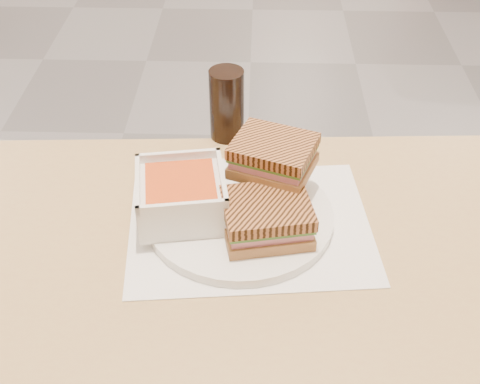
{
  "coord_description": "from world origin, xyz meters",
  "views": [
    {
      "loc": [
        0.03,
        -2.73,
        1.41
      ],
      "look_at": [
        0.01,
        -2.0,
        0.82
      ],
      "focal_mm": 47.3,
      "sensor_mm": 36.0,
      "label": 1
    }
  ],
  "objects_px": {
    "plate": "(240,216)",
    "cola_glass": "(227,105)",
    "main_table": "(193,327)",
    "panini_lower": "(267,218)",
    "soup_bowl": "(181,197)"
  },
  "relations": [
    {
      "from": "soup_bowl",
      "to": "panini_lower",
      "type": "relative_size",
      "value": 1.05
    },
    {
      "from": "plate",
      "to": "cola_glass",
      "type": "bearing_deg",
      "value": 97.47
    },
    {
      "from": "main_table",
      "to": "cola_glass",
      "type": "height_order",
      "value": "cola_glass"
    },
    {
      "from": "main_table",
      "to": "cola_glass",
      "type": "relative_size",
      "value": 9.16
    },
    {
      "from": "main_table",
      "to": "panini_lower",
      "type": "bearing_deg",
      "value": 35.07
    },
    {
      "from": "main_table",
      "to": "plate",
      "type": "xyz_separation_m",
      "value": [
        0.07,
        0.12,
        0.12
      ]
    },
    {
      "from": "plate",
      "to": "soup_bowl",
      "type": "relative_size",
      "value": 1.92
    },
    {
      "from": "soup_bowl",
      "to": "panini_lower",
      "type": "xyz_separation_m",
      "value": [
        0.13,
        -0.04,
        -0.0
      ]
    },
    {
      "from": "main_table",
      "to": "panini_lower",
      "type": "xyz_separation_m",
      "value": [
        0.11,
        0.08,
        0.16
      ]
    },
    {
      "from": "panini_lower",
      "to": "cola_glass",
      "type": "xyz_separation_m",
      "value": [
        -0.07,
        0.28,
        0.02
      ]
    },
    {
      "from": "main_table",
      "to": "panini_lower",
      "type": "relative_size",
      "value": 8.49
    },
    {
      "from": "plate",
      "to": "soup_bowl",
      "type": "distance_m",
      "value": 0.1
    },
    {
      "from": "soup_bowl",
      "to": "cola_glass",
      "type": "height_order",
      "value": "cola_glass"
    },
    {
      "from": "main_table",
      "to": "plate",
      "type": "relative_size",
      "value": 4.21
    },
    {
      "from": "main_table",
      "to": "cola_glass",
      "type": "bearing_deg",
      "value": 84.07
    }
  ]
}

